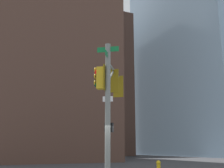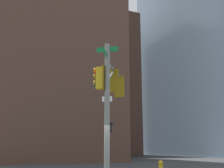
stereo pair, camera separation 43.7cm
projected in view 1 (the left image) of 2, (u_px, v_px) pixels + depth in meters
name	position (u px, v px, depth m)	size (l,w,h in m)	color
signal_pole_assembly	(110.00, 93.00, 13.41)	(3.25, 2.73, 6.21)	slate
fire_hydrant	(159.00, 168.00, 16.02)	(0.34, 0.26, 0.87)	gold
building_brick_nearside	(43.00, 1.00, 44.37)	(24.21, 15.77, 47.75)	#4C3328
building_brick_midblock	(10.00, 30.00, 47.30)	(21.63, 16.93, 41.49)	#4C3328
building_glass_tower	(202.00, 8.00, 69.41)	(31.14, 23.13, 69.71)	#7A99B2
building_brick_farside	(76.00, 86.00, 65.02)	(19.83, 19.54, 31.00)	#4C3328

